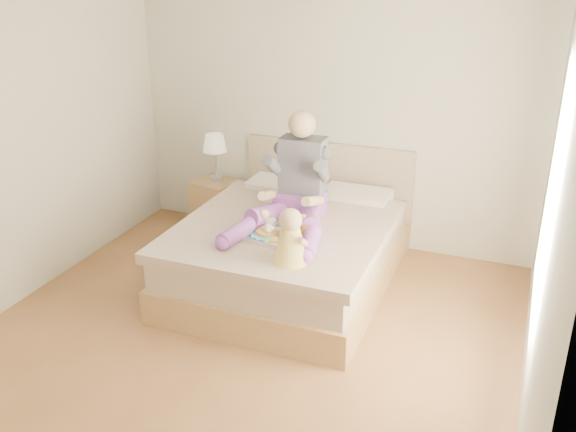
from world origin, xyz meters
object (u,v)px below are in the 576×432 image
at_px(bed, 292,247).
at_px(adult, 295,190).
at_px(nightstand, 216,204).
at_px(baby, 291,240).
at_px(tray, 279,235).

bearing_deg(bed, adult, -50.66).
bearing_deg(nightstand, baby, -34.95).
relative_size(nightstand, tray, 1.01).
bearing_deg(baby, bed, 125.71).
relative_size(bed, tray, 4.28).
bearing_deg(bed, baby, -69.37).
bearing_deg(baby, adult, 123.96).
distance_m(adult, baby, 0.80).
distance_m(nightstand, baby, 2.24).
height_order(bed, tray, bed).
distance_m(nightstand, adult, 1.62).
bearing_deg(tray, baby, -52.57).
height_order(bed, adult, adult).
distance_m(nightstand, tray, 1.80).
distance_m(bed, nightstand, 1.42).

